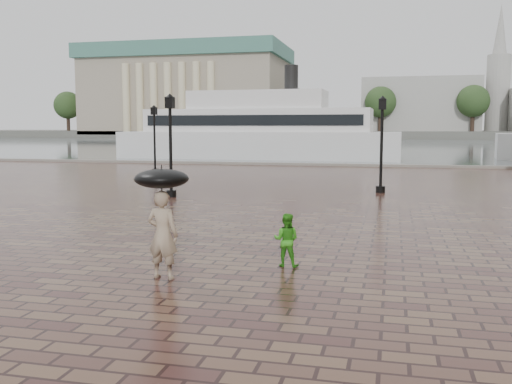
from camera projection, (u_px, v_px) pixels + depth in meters
ground at (245, 251)px, 14.28m from camera, size 300.00×300.00×0.00m
harbour_water at (373, 144)px, 103.14m from camera, size 240.00×240.00×0.00m
quay_edge at (347, 166)px, 45.18m from camera, size 80.00×0.60×0.30m
far_shore at (382, 134)px, 168.70m from camera, size 300.00×60.00×2.00m
museum at (188, 90)px, 165.18m from camera, size 57.00×32.50×26.00m
far_trees at (381, 102)px, 146.50m from camera, size 188.00×8.00×13.50m
street_lamps at (227, 142)px, 29.99m from camera, size 15.44×12.44×4.40m
adult_pedestrian at (163, 235)px, 11.60m from camera, size 0.70×0.50×1.82m
child_pedestrian at (286, 240)px, 12.65m from camera, size 0.60×0.48×1.19m
ferry_near at (258, 131)px, 55.99m from camera, size 27.48×7.00×8.98m
umbrella at (162, 179)px, 11.47m from camera, size 1.10×1.10×1.18m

